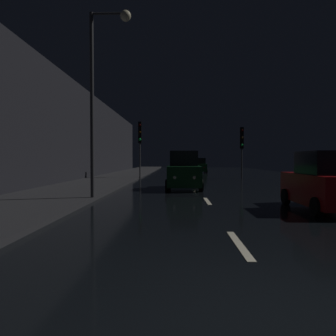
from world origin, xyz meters
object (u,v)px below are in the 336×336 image
object	(u,v)px
streetlamp_overhead	(102,77)
car_approaching_headlights	(184,172)
car_parked_right_near	(324,183)
traffic_light_far_left	(140,137)
traffic_light_far_right	(242,142)
car_distant_taillights	(200,166)

from	to	relation	value
streetlamp_overhead	car_approaching_headlights	distance (m)	7.65
car_approaching_headlights	car_parked_right_near	distance (m)	8.88
car_approaching_headlights	car_parked_right_near	bearing A→B (deg)	31.13
traffic_light_far_left	car_parked_right_near	distance (m)	19.49
traffic_light_far_left	car_approaching_headlights	bearing A→B (deg)	17.14
traffic_light_far_right	streetlamp_overhead	world-z (taller)	streetlamp_overhead
car_approaching_headlights	car_parked_right_near	world-z (taller)	car_approaching_headlights
car_distant_taillights	car_parked_right_near	distance (m)	30.81
streetlamp_overhead	car_parked_right_near	world-z (taller)	streetlamp_overhead
car_approaching_headlights	streetlamp_overhead	bearing A→B (deg)	-32.12
traffic_light_far_left	car_distant_taillights	size ratio (longest dim) A/B	1.34
car_approaching_headlights	traffic_light_far_left	bearing A→B (deg)	-159.50
traffic_light_far_right	streetlamp_overhead	distance (m)	17.99
streetlamp_overhead	car_distant_taillights	size ratio (longest dim) A/B	2.05
traffic_light_far_right	traffic_light_far_left	size ratio (longest dim) A/B	0.90
streetlamp_overhead	car_parked_right_near	distance (m)	9.30
streetlamp_overhead	car_distant_taillights	world-z (taller)	streetlamp_overhead
traffic_light_far_right	traffic_light_far_left	xyz separation A→B (m)	(-9.07, -0.27, 0.39)
streetlamp_overhead	car_approaching_headlights	bearing A→B (deg)	57.88
traffic_light_far_left	car_approaching_headlights	world-z (taller)	traffic_light_far_left
streetlamp_overhead	car_parked_right_near	size ratio (longest dim) A/B	1.96
car_distant_taillights	car_approaching_headlights	bearing A→B (deg)	173.59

